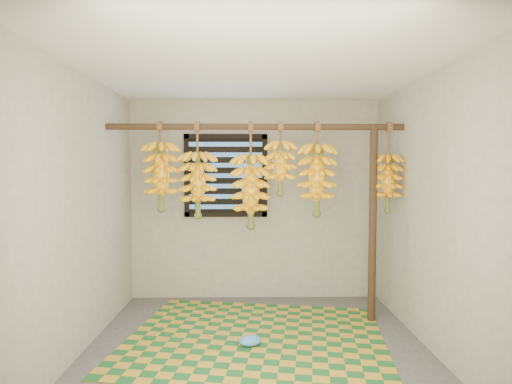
{
  "coord_description": "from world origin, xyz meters",
  "views": [
    {
      "loc": [
        -0.07,
        -3.34,
        1.55
      ],
      "look_at": [
        0.0,
        0.55,
        1.35
      ],
      "focal_mm": 28.0,
      "sensor_mm": 36.0,
      "label": 1
    }
  ],
  "objects_px": {
    "woven_mat": "(256,338)",
    "banana_bunch_e": "(317,180)",
    "banana_bunch_b": "(198,185)",
    "banana_bunch_d": "(280,168)",
    "banana_bunch_f": "(388,183)",
    "banana_bunch_a": "(161,176)",
    "plastic_bag": "(250,341)",
    "banana_bunch_c": "(251,191)",
    "support_post": "(373,225)"
  },
  "relations": [
    {
      "from": "woven_mat",
      "to": "banana_bunch_e",
      "type": "bearing_deg",
      "value": 33.27
    },
    {
      "from": "woven_mat",
      "to": "banana_bunch_b",
      "type": "distance_m",
      "value": 1.58
    },
    {
      "from": "woven_mat",
      "to": "banana_bunch_b",
      "type": "bearing_deg",
      "value": 144.52
    },
    {
      "from": "banana_bunch_d",
      "to": "banana_bunch_f",
      "type": "distance_m",
      "value": 1.11
    },
    {
      "from": "woven_mat",
      "to": "banana_bunch_e",
      "type": "relative_size",
      "value": 2.46
    },
    {
      "from": "banana_bunch_b",
      "to": "banana_bunch_d",
      "type": "bearing_deg",
      "value": -0.0
    },
    {
      "from": "woven_mat",
      "to": "banana_bunch_d",
      "type": "xyz_separation_m",
      "value": [
        0.26,
        0.41,
        1.58
      ]
    },
    {
      "from": "banana_bunch_a",
      "to": "banana_bunch_d",
      "type": "relative_size",
      "value": 1.21
    },
    {
      "from": "banana_bunch_a",
      "to": "banana_bunch_d",
      "type": "height_order",
      "value": "same"
    },
    {
      "from": "banana_bunch_b",
      "to": "banana_bunch_e",
      "type": "relative_size",
      "value": 1.02
    },
    {
      "from": "plastic_bag",
      "to": "banana_bunch_f",
      "type": "distance_m",
      "value": 2.06
    },
    {
      "from": "woven_mat",
      "to": "banana_bunch_c",
      "type": "xyz_separation_m",
      "value": [
        -0.04,
        0.41,
        1.34
      ]
    },
    {
      "from": "support_post",
      "to": "banana_bunch_f",
      "type": "distance_m",
      "value": 0.46
    },
    {
      "from": "woven_mat",
      "to": "banana_bunch_c",
      "type": "relative_size",
      "value": 2.18
    },
    {
      "from": "support_post",
      "to": "banana_bunch_f",
      "type": "bearing_deg",
      "value": 0.0
    },
    {
      "from": "plastic_bag",
      "to": "banana_bunch_a",
      "type": "relative_size",
      "value": 0.23
    },
    {
      "from": "banana_bunch_b",
      "to": "banana_bunch_c",
      "type": "xyz_separation_m",
      "value": [
        0.54,
        0.0,
        -0.07
      ]
    },
    {
      "from": "support_post",
      "to": "banana_bunch_d",
      "type": "relative_size",
      "value": 2.7
    },
    {
      "from": "plastic_bag",
      "to": "banana_bunch_d",
      "type": "distance_m",
      "value": 1.67
    },
    {
      "from": "support_post",
      "to": "woven_mat",
      "type": "relative_size",
      "value": 0.85
    },
    {
      "from": "woven_mat",
      "to": "banana_bunch_d",
      "type": "height_order",
      "value": "banana_bunch_d"
    },
    {
      "from": "banana_bunch_b",
      "to": "banana_bunch_f",
      "type": "xyz_separation_m",
      "value": [
        1.94,
        0.0,
        0.02
      ]
    },
    {
      "from": "woven_mat",
      "to": "banana_bunch_e",
      "type": "xyz_separation_m",
      "value": [
        0.63,
        0.41,
        1.46
      ]
    },
    {
      "from": "banana_bunch_d",
      "to": "banana_bunch_e",
      "type": "bearing_deg",
      "value": 0.0
    },
    {
      "from": "banana_bunch_b",
      "to": "banana_bunch_c",
      "type": "height_order",
      "value": "same"
    },
    {
      "from": "banana_bunch_c",
      "to": "banana_bunch_f",
      "type": "bearing_deg",
      "value": 0.0
    },
    {
      "from": "banana_bunch_a",
      "to": "banana_bunch_b",
      "type": "bearing_deg",
      "value": 0.0
    },
    {
      "from": "support_post",
      "to": "banana_bunch_a",
      "type": "distance_m",
      "value": 2.22
    },
    {
      "from": "banana_bunch_a",
      "to": "banana_bunch_b",
      "type": "height_order",
      "value": "same"
    },
    {
      "from": "banana_bunch_d",
      "to": "support_post",
      "type": "bearing_deg",
      "value": 0.0
    },
    {
      "from": "banana_bunch_b",
      "to": "woven_mat",
      "type": "bearing_deg",
      "value": -35.48
    },
    {
      "from": "banana_bunch_a",
      "to": "support_post",
      "type": "bearing_deg",
      "value": 0.0
    },
    {
      "from": "banana_bunch_e",
      "to": "banana_bunch_a",
      "type": "bearing_deg",
      "value": 180.0
    },
    {
      "from": "banana_bunch_d",
      "to": "banana_bunch_c",
      "type": "bearing_deg",
      "value": 180.0
    },
    {
      "from": "support_post",
      "to": "banana_bunch_d",
      "type": "distance_m",
      "value": 1.12
    },
    {
      "from": "woven_mat",
      "to": "banana_bunch_f",
      "type": "bearing_deg",
      "value": 16.95
    },
    {
      "from": "banana_bunch_a",
      "to": "banana_bunch_c",
      "type": "bearing_deg",
      "value": 0.0
    },
    {
      "from": "banana_bunch_e",
      "to": "banana_bunch_f",
      "type": "relative_size",
      "value": 1.04
    },
    {
      "from": "banana_bunch_c",
      "to": "banana_bunch_d",
      "type": "height_order",
      "value": "same"
    },
    {
      "from": "banana_bunch_b",
      "to": "banana_bunch_e",
      "type": "distance_m",
      "value": 1.21
    },
    {
      "from": "support_post",
      "to": "banana_bunch_a",
      "type": "relative_size",
      "value": 2.23
    },
    {
      "from": "plastic_bag",
      "to": "banana_bunch_e",
      "type": "relative_size",
      "value": 0.22
    },
    {
      "from": "plastic_bag",
      "to": "banana_bunch_c",
      "type": "relative_size",
      "value": 0.19
    },
    {
      "from": "banana_bunch_d",
      "to": "banana_bunch_e",
      "type": "height_order",
      "value": "same"
    },
    {
      "from": "woven_mat",
      "to": "plastic_bag",
      "type": "height_order",
      "value": "plastic_bag"
    },
    {
      "from": "woven_mat",
      "to": "banana_bunch_b",
      "type": "xyz_separation_m",
      "value": [
        -0.58,
        0.41,
        1.41
      ]
    },
    {
      "from": "woven_mat",
      "to": "banana_bunch_d",
      "type": "distance_m",
      "value": 1.66
    },
    {
      "from": "support_post",
      "to": "plastic_bag",
      "type": "distance_m",
      "value": 1.68
    },
    {
      "from": "woven_mat",
      "to": "banana_bunch_f",
      "type": "distance_m",
      "value": 2.01
    },
    {
      "from": "banana_bunch_c",
      "to": "banana_bunch_f",
      "type": "relative_size",
      "value": 1.17
    }
  ]
}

